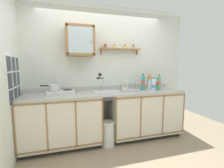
{
  "coord_description": "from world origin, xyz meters",
  "views": [
    {
      "loc": [
        -0.77,
        -2.47,
        1.49
      ],
      "look_at": [
        0.13,
        0.56,
        1.1
      ],
      "focal_mm": 25.37,
      "sensor_mm": 36.0,
      "label": 1
    }
  ],
  "objects": [
    {
      "name": "bottle_detergent_teal_4",
      "position": [
        0.78,
        0.49,
        1.12
      ],
      "size": [
        0.08,
        0.08,
        0.33
      ],
      "color": "teal",
      "rests_on": "countertop"
    },
    {
      "name": "mug",
      "position": [
        0.33,
        0.37,
        1.01
      ],
      "size": [
        0.09,
        0.1,
        0.09
      ],
      "color": "white",
      "rests_on": "countertop"
    },
    {
      "name": "lower_cabinet_run",
      "position": [
        -0.85,
        0.43,
        0.47
      ],
      "size": [
        1.37,
        0.64,
        0.94
      ],
      "color": "black",
      "rests_on": "ground"
    },
    {
      "name": "bottle_opaque_white_0",
      "position": [
        0.91,
        0.44,
        1.07
      ],
      "size": [
        0.07,
        0.07,
        0.22
      ],
      "color": "white",
      "rests_on": "countertop"
    },
    {
      "name": "hot_plate_stove",
      "position": [
        -0.85,
        0.46,
        1.0
      ],
      "size": [
        0.46,
        0.32,
        0.07
      ],
      "color": "silver",
      "rests_on": "countertop"
    },
    {
      "name": "wall_cabinet",
      "position": [
        -0.48,
        0.59,
        1.93
      ],
      "size": [
        0.52,
        0.33,
        0.56
      ],
      "color": "#996B42"
    },
    {
      "name": "bottle_water_blue_2",
      "position": [
        1.12,
        0.49,
        1.08
      ],
      "size": [
        0.08,
        0.08,
        0.24
      ],
      "color": "#8CB7E0",
      "rests_on": "countertop"
    },
    {
      "name": "back_wall",
      "position": [
        0.0,
        0.77,
        1.34
      ],
      "size": [
        3.68,
        0.07,
        2.67
      ],
      "color": "silver",
      "rests_on": "ground"
    },
    {
      "name": "window",
      "position": [
        -1.53,
        0.3,
        1.26
      ],
      "size": [
        0.03,
        0.62,
        0.74
      ],
      "color": "#262D38"
    },
    {
      "name": "backsplash",
      "position": [
        0.0,
        0.74,
        1.01
      ],
      "size": [
        3.04,
        0.02,
        0.08
      ],
      "primitive_type": "cube",
      "color": "#B2B2AD",
      "rests_on": "countertop"
    },
    {
      "name": "dish_rack",
      "position": [
        0.48,
        0.45,
        0.99
      ],
      "size": [
        0.36,
        0.27,
        0.16
      ],
      "color": "#B2B2B7",
      "rests_on": "countertop"
    },
    {
      "name": "countertop",
      "position": [
        0.0,
        0.43,
        0.95
      ],
      "size": [
        3.04,
        0.67,
        0.03
      ],
      "primitive_type": "cube",
      "color": "#B2B2AD",
      "rests_on": "lower_cabinet_run"
    },
    {
      "name": "bottle_juice_amber_3",
      "position": [
        0.96,
        0.54,
        1.13
      ],
      "size": [
        0.09,
        0.09,
        0.34
      ],
      "color": "gold",
      "rests_on": "countertop"
    },
    {
      "name": "bottle_water_clear_5",
      "position": [
        0.93,
        0.32,
        1.09
      ],
      "size": [
        0.08,
        0.08,
        0.27
      ],
      "color": "silver",
      "rests_on": "countertop"
    },
    {
      "name": "floor",
      "position": [
        0.0,
        0.0,
        0.0
      ],
      "size": [
        6.08,
        6.08,
        0.0
      ],
      "primitive_type": "plane",
      "color": "gray",
      "rests_on": "ground"
    },
    {
      "name": "lower_cabinet_run_right",
      "position": [
        0.8,
        0.43,
        0.47
      ],
      "size": [
        1.47,
        0.64,
        0.94
      ],
      "color": "black",
      "rests_on": "ground"
    },
    {
      "name": "trash_bin",
      "position": [
        -0.05,
        0.21,
        0.24
      ],
      "size": [
        0.27,
        0.27,
        0.46
      ],
      "color": "silver",
      "rests_on": "ground"
    },
    {
      "name": "sink",
      "position": [
        -0.02,
        0.47,
        0.95
      ],
      "size": [
        0.49,
        0.42,
        0.45
      ],
      "color": "silver",
      "rests_on": "countertop"
    },
    {
      "name": "saucepan",
      "position": [
        -0.96,
        0.48,
        1.1
      ],
      "size": [
        0.34,
        0.2,
        0.1
      ],
      "color": "silver",
      "rests_on": "hot_plate_stove"
    },
    {
      "name": "bottle_soda_green_1",
      "position": [
        1.09,
        0.37,
        1.12
      ],
      "size": [
        0.07,
        0.07,
        0.33
      ],
      "color": "#4CB266",
      "rests_on": "countertop"
    },
    {
      "name": "spice_shelf",
      "position": [
        0.34,
        0.68,
        1.82
      ],
      "size": [
        0.87,
        0.14,
        0.22
      ],
      "color": "#996B42"
    },
    {
      "name": "warning_sign",
      "position": [
        -0.08,
        0.74,
        1.26
      ],
      "size": [
        0.16,
        0.01,
        0.21
      ],
      "color": "silver"
    }
  ]
}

